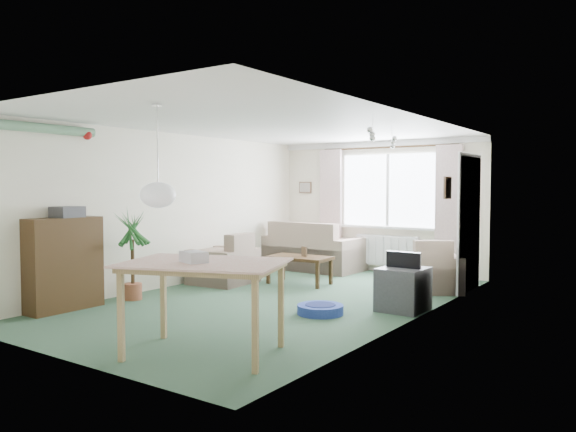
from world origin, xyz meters
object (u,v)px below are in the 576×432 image
Objects in this scene: pet_bed at (320,309)px; sofa at (314,245)px; tv_cube at (403,289)px; bookshelf at (64,264)px; dining_table at (204,309)px; armchair_corner at (428,265)px; houseplant at (133,256)px; coffee_table at (299,270)px; armchair_left at (223,258)px.

sofa is at bearing 123.24° from pet_bed.
tv_cube is 1.10m from pet_bed.
bookshelf is 2.07× the size of pet_bed.
sofa is at bearing 111.36° from dining_table.
armchair_corner is 4.31m from houseplant.
bookshelf is 0.87× the size of dining_table.
coffee_table is at bearing 66.87° from bookshelf.
bookshelf reaches higher than armchair_left.
armchair_left reaches higher than pet_bed.
armchair_corner is 0.65× the size of dining_table.
armchair_corner is 1.49m from tv_cube.
pet_bed is (0.03, 2.02, -0.37)m from dining_table.
tv_cube reaches higher than pet_bed.
dining_table reaches higher than armchair_left.
bookshelf reaches higher than tv_cube.
sofa reaches higher than tv_cube.
dining_table is at bearing -90.97° from pet_bed.
armchair_left is 1.61× the size of pet_bed.
houseplant is (0.19, 0.93, 0.02)m from bookshelf.
dining_table is 2.91m from tv_cube.
bookshelf is at bearing 16.54° from armchair_corner.
coffee_table is 2.15m from pet_bed.
pet_bed is at bearing 124.81° from sofa.
armchair_left is 3.21m from tv_cube.
armchair_corner is 3.22m from armchair_left.
armchair_corner is (2.58, -0.89, -0.06)m from sofa.
coffee_table is 1.68× the size of tv_cube.
armchair_left is 0.67× the size of dining_table.
houseplant is at bearing 10.40° from armchair_corner.
sofa is 1.54× the size of bookshelf.
bookshelf reaches higher than dining_table.
armchair_left reaches higher than armchair_corner.
sofa reaches higher than armchair_left.
armchair_left is 0.92× the size of coffee_table.
bookshelf reaches higher than pet_bed.
sofa is 2.16m from armchair_left.
dining_table is at bearing 49.48° from armchair_corner.
coffee_table is 3.59m from bookshelf.
bookshelf is at bearing 172.27° from dining_table.
pet_bed is (1.38, -1.63, -0.17)m from coffee_table.
armchair_corner reaches higher than coffee_table.
armchair_left is 3.86m from dining_table.
bookshelf reaches higher than coffee_table.
tv_cube is (3.20, -0.23, -0.14)m from armchair_left.
pet_bed is at bearing 64.25° from armchair_left.
sofa is 3.66m from tv_cube.
bookshelf is (-0.74, -4.77, 0.13)m from sofa.
pet_bed is (2.60, 0.72, -0.55)m from houseplant.
coffee_table is at bearing 115.49° from sofa.
tv_cube is (2.14, -0.86, 0.05)m from coffee_table.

